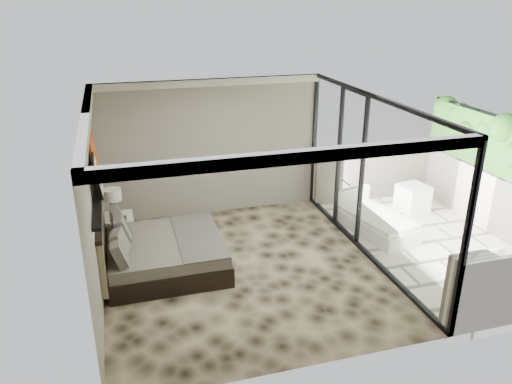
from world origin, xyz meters
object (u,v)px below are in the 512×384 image
object	(u,v)px
bed	(159,252)
table_lamp	(113,200)
lounger	(374,221)
ottoman	(413,198)
nightstand	(119,228)

from	to	relation	value
bed	table_lamp	bearing A→B (deg)	119.71
lounger	bed	bearing A→B (deg)	172.35
bed	ottoman	distance (m)	5.53
nightstand	ottoman	xyz separation A→B (m)	(6.05, -0.21, 0.00)
bed	ottoman	xyz separation A→B (m)	(5.43, 1.00, -0.04)
nightstand	table_lamp	xyz separation A→B (m)	(-0.04, -0.06, 0.60)
ottoman	bed	bearing A→B (deg)	-169.56
bed	lounger	xyz separation A→B (m)	(4.16, 0.33, -0.12)
bed	table_lamp	world-z (taller)	bed
nightstand	lounger	distance (m)	4.86
bed	nightstand	world-z (taller)	bed
bed	ottoman	size ratio (longest dim) A/B	3.54
table_lamp	nightstand	bearing A→B (deg)	54.94
bed	ottoman	world-z (taller)	bed
nightstand	lounger	bearing A→B (deg)	-12.35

